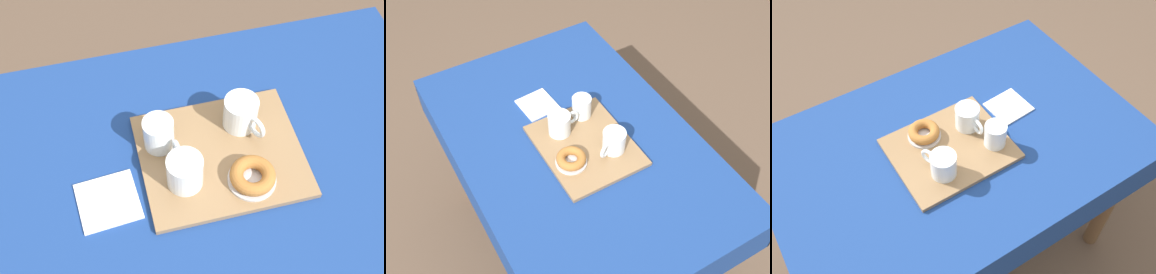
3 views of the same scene
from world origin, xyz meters
The scene contains 8 objects.
dining_table centered at (0.00, 0.00, 0.65)m, with size 1.26×0.84×0.76m.
serving_tray centered at (0.04, 0.02, 0.77)m, with size 0.38×0.32×0.01m, color olive.
tea_mug_left centered at (-0.06, -0.03, 0.82)m, with size 0.08×0.13×0.08m.
tea_mug_right centered at (0.11, 0.09, 0.82)m, with size 0.08×0.12×0.08m.
water_glass_near centered at (-0.10, 0.08, 0.82)m, with size 0.07×0.07×0.09m.
donut_plate_left centered at (0.09, -0.07, 0.78)m, with size 0.11×0.11×0.01m, color silver.
sugar_donut_left centered at (0.09, -0.07, 0.80)m, with size 0.11×0.11×0.03m, color #A3662D.
paper_napkin centered at (-0.24, -0.04, 0.77)m, with size 0.14×0.13×0.01m, color white.
Camera 1 is at (-0.19, -0.63, 1.84)m, focal length 49.61 mm.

